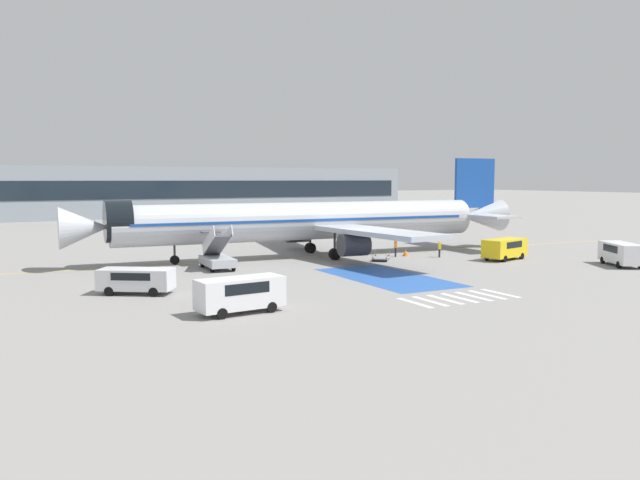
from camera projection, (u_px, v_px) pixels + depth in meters
name	position (u px, v px, depth m)	size (l,w,h in m)	color
ground_plane	(320.00, 256.00, 63.65)	(600.00, 600.00, 0.00)	gray
apron_leadline_yellow	(306.00, 257.00, 62.58)	(0.20, 81.52, 0.01)	gold
apron_stand_patch_blue	(387.00, 277.00, 49.72)	(6.43, 13.20, 0.01)	#2856A8
apron_walkway_bar_0	(415.00, 303.00, 39.45)	(0.44, 3.60, 0.01)	silver
apron_walkway_bar_1	(430.00, 301.00, 40.01)	(0.44, 3.60, 0.01)	silver
apron_walkway_bar_2	(445.00, 299.00, 40.56)	(0.44, 3.60, 0.01)	silver
apron_walkway_bar_3	(459.00, 298.00, 41.11)	(0.44, 3.60, 0.01)	silver
apron_walkway_bar_4	(473.00, 296.00, 41.67)	(0.44, 3.60, 0.01)	silver
apron_walkway_bar_5	(487.00, 295.00, 42.22)	(0.44, 3.60, 0.01)	silver
apron_walkway_bar_6	(500.00, 293.00, 42.77)	(0.44, 3.60, 0.01)	silver
airliner	(312.00, 221.00, 62.47)	(47.40, 32.02, 10.13)	#B7BCC4
boarding_stairs_forward	(217.00, 258.00, 54.24)	(2.47, 5.33, 3.97)	#ADB2BA
fuel_tanker	(266.00, 224.00, 84.75)	(9.00, 3.88, 3.35)	#38383D
service_van_0	(505.00, 247.00, 60.43)	(5.40, 3.34, 2.03)	yellow
service_van_1	(136.00, 279.00, 42.42)	(5.24, 4.33, 1.74)	silver
service_van_2	(240.00, 292.00, 36.34)	(5.30, 2.44, 2.09)	silver
service_van_3	(621.00, 252.00, 56.14)	(4.23, 5.52, 2.07)	silver
baggage_cart	(381.00, 258.00, 60.05)	(2.81, 2.96, 0.87)	gray
ground_crew_0	(439.00, 248.00, 62.39)	(0.37, 0.48, 1.69)	#2D2D33
ground_crew_1	(396.00, 246.00, 62.75)	(0.38, 0.49, 1.86)	#191E38
traffic_cone_0	(161.00, 268.00, 52.69)	(0.51, 0.51, 0.57)	orange
traffic_cone_1	(405.00, 253.00, 63.43)	(0.63, 0.63, 0.70)	orange
traffic_cone_2	(121.00, 278.00, 47.40)	(0.55, 0.55, 0.61)	orange
terminal_building	(195.00, 191.00, 133.69)	(96.63, 12.10, 10.33)	#89939E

